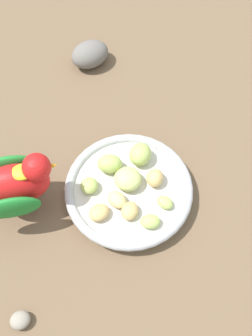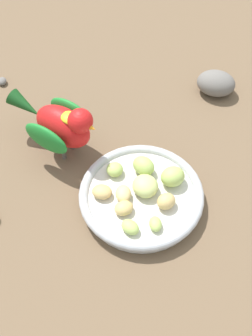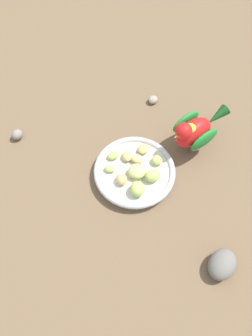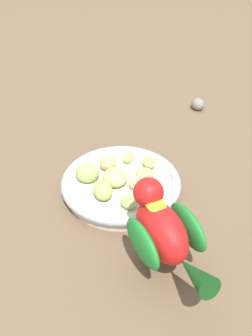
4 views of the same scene
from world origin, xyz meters
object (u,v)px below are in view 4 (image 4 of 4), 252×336
object	(u,v)px
apple_piece_7	(103,190)
parrot	(163,231)
apple_piece_6	(145,174)
feeding_bowl	(121,185)
pebble_2	(198,104)
apple_piece_5	(149,162)
apple_piece_9	(154,191)
apple_piece_0	(130,201)
apple_piece_1	(87,173)
apple_piece_8	(108,163)
apple_piece_4	(135,183)
apple_piece_3	(128,157)
apple_piece_2	(115,177)

from	to	relation	value
apple_piece_7	parrot	bearing A→B (deg)	-80.30
apple_piece_6	feeding_bowl	bearing A→B (deg)	170.63
feeding_bowl	pebble_2	distance (m)	0.30
apple_piece_6	pebble_2	bearing A→B (deg)	39.57
apple_piece_5	apple_piece_9	xyz separation A→B (m)	(-0.03, -0.07, 0.00)
apple_piece_9	apple_piece_6	bearing A→B (deg)	82.25
apple_piece_0	apple_piece_5	bearing A→B (deg)	46.57
apple_piece_1	pebble_2	xyz separation A→B (m)	(0.29, 0.14, -0.02)
apple_piece_0	pebble_2	distance (m)	0.34
apple_piece_8	parrot	size ratio (longest dim) A/B	0.17
apple_piece_0	apple_piece_1	world-z (taller)	apple_piece_1
apple_piece_4	apple_piece_5	bearing A→B (deg)	41.54
apple_piece_3	apple_piece_5	size ratio (longest dim) A/B	0.88
apple_piece_0	apple_piece_7	xyz separation A→B (m)	(-0.03, 0.03, 0.00)
apple_piece_8	apple_piece_9	xyz separation A→B (m)	(0.04, -0.09, -0.00)
feeding_bowl	apple_piece_3	distance (m)	0.06
apple_piece_5	apple_piece_4	bearing A→B (deg)	-138.46
apple_piece_5	pebble_2	size ratio (longest dim) A/B	0.98
apple_piece_1	apple_piece_9	xyz separation A→B (m)	(0.08, -0.07, -0.01)
apple_piece_0	apple_piece_9	distance (m)	0.04
apple_piece_1	pebble_2	distance (m)	0.33
apple_piece_1	apple_piece_9	world-z (taller)	apple_piece_1
apple_piece_2	pebble_2	distance (m)	0.31
apple_piece_1	apple_piece_4	distance (m)	0.08
apple_piece_4	apple_piece_9	size ratio (longest dim) A/B	1.00
apple_piece_3	apple_piece_6	size ratio (longest dim) A/B	0.87
apple_piece_0	apple_piece_3	size ratio (longest dim) A/B	1.04
parrot	apple_piece_9	bearing A→B (deg)	-24.39
apple_piece_1	apple_piece_3	distance (m)	0.08
apple_piece_0	apple_piece_9	bearing A→B (deg)	9.00
apple_piece_6	apple_piece_7	size ratio (longest dim) A/B	0.78
apple_piece_9	pebble_2	bearing A→B (deg)	44.91
apple_piece_0	apple_piece_9	size ratio (longest dim) A/B	0.85
apple_piece_9	apple_piece_3	bearing A→B (deg)	88.70
apple_piece_0	apple_piece_9	xyz separation A→B (m)	(0.04, 0.01, -0.00)
apple_piece_9	parrot	xyz separation A→B (m)	(-0.05, -0.11, 0.04)
apple_piece_0	pebble_2	bearing A→B (deg)	40.67
apple_piece_8	apple_piece_9	size ratio (longest dim) A/B	0.95
apple_piece_7	pebble_2	xyz separation A→B (m)	(0.29, 0.19, -0.02)
apple_piece_4	apple_piece_5	xyz separation A→B (m)	(0.04, 0.04, -0.00)
apple_piece_4	apple_piece_8	bearing A→B (deg)	107.98
apple_piece_6	apple_piece_9	world-z (taller)	same
apple_piece_5	parrot	world-z (taller)	parrot
apple_piece_2	parrot	size ratio (longest dim) A/B	0.24
apple_piece_0	apple_piece_8	bearing A→B (deg)	85.89
apple_piece_0	apple_piece_6	world-z (taller)	apple_piece_0
apple_piece_5	pebble_2	xyz separation A→B (m)	(0.19, 0.15, -0.02)
apple_piece_3	apple_piece_6	distance (m)	0.05
feeding_bowl	apple_piece_6	size ratio (longest dim) A/B	6.68
apple_piece_4	apple_piece_9	xyz separation A→B (m)	(0.02, -0.03, -0.00)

